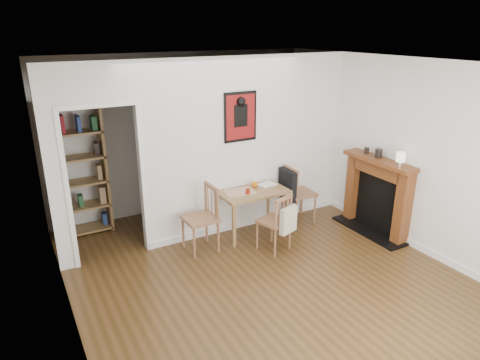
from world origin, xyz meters
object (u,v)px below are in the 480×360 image
chair_left (200,219)px  mantel_lamp (401,158)px  dining_table (252,195)px  orange_fruit (255,184)px  chair_front (275,222)px  notebook (267,184)px  bookshelf (77,171)px  red_glass (248,191)px  chair_right (299,193)px  ceramic_jar_a (379,153)px  fireplace (378,193)px  ceramic_jar_b (367,150)px

chair_left → mantel_lamp: (2.51, -1.13, 0.81)m
dining_table → orange_fruit: 0.19m
chair_front → orange_fruit: (0.09, 0.69, 0.31)m
chair_left → notebook: (1.22, 0.21, 0.22)m
chair_front → bookshelf: size_ratio=0.42×
bookshelf → red_glass: size_ratio=23.68×
chair_right → chair_front: size_ratio=1.10×
notebook → ceramic_jar_a: ceramic_jar_a is taller
chair_left → chair_right: size_ratio=1.02×
mantel_lamp → dining_table: bearing=142.1°
chair_left → fireplace: (2.59, -0.73, 0.14)m
chair_front → notebook: (0.31, 0.69, 0.27)m
fireplace → red_glass: fireplace is taller
notebook → ceramic_jar_b: (1.36, -0.64, 0.51)m
orange_fruit → notebook: (0.22, -0.01, -0.04)m
orange_fruit → bookshelf: bearing=153.2°
chair_right → red_glass: 1.03m
chair_front → notebook: bearing=65.7°
chair_front → bookshelf: (-2.24, 1.87, 0.56)m
ceramic_jar_a → ceramic_jar_b: size_ratio=1.35×
dining_table → mantel_lamp: (1.61, -1.25, 0.68)m
mantel_lamp → ceramic_jar_a: 0.46m
chair_left → red_glass: 0.81m
dining_table → chair_left: chair_left is taller
chair_front → ceramic_jar_a: ceramic_jar_a is taller
bookshelf → mantel_lamp: size_ratio=9.96×
dining_table → fireplace: 1.89m
mantel_lamp → ceramic_jar_b: mantel_lamp is taller
mantel_lamp → ceramic_jar_a: (0.07, 0.46, -0.06)m
mantel_lamp → ceramic_jar_a: size_ratio=1.59×
dining_table → orange_fruit: bearing=42.4°
notebook → ceramic_jar_a: bearing=-33.0°
orange_fruit → notebook: 0.22m
chair_left → chair_front: chair_left is taller
red_glass → notebook: (0.45, 0.19, -0.04)m
chair_right → notebook: bearing=171.2°
chair_right → chair_front: chair_right is taller
chair_left → ceramic_jar_a: (2.58, -0.67, 0.75)m
notebook → mantel_lamp: 1.95m
chair_right → fireplace: size_ratio=0.74×
chair_front → red_glass: chair_front is taller
dining_table → fireplace: bearing=-26.7°
bookshelf → ceramic_jar_b: (3.91, -1.83, 0.22)m
bookshelf → ceramic_jar_b: bookshelf is taller
chair_left → mantel_lamp: bearing=-24.2°
ceramic_jar_b → dining_table: bearing=161.7°
chair_right → mantel_lamp: size_ratio=4.64×
notebook → red_glass: bearing=-157.3°
mantel_lamp → ceramic_jar_b: (0.07, 0.69, -0.08)m
orange_fruit → mantel_lamp: 2.09m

